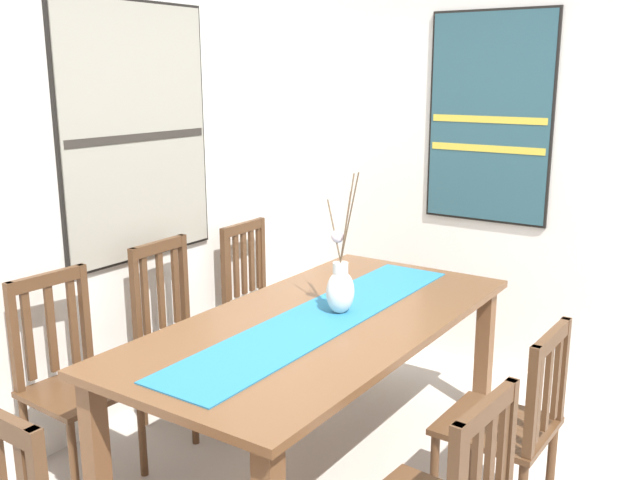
{
  "coord_description": "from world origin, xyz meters",
  "views": [
    {
      "loc": [
        -2.32,
        -1.02,
        1.83
      ],
      "look_at": [
        0.3,
        0.73,
        1.08
      ],
      "focal_mm": 39.05,
      "sensor_mm": 36.0,
      "label": 1
    }
  ],
  "objects_px": {
    "centerpiece_vase": "(340,287)",
    "chair_3": "(509,424)",
    "chair_1": "(181,332)",
    "chair_5": "(261,296)",
    "dining_table": "(323,337)",
    "chair_0": "(72,378)",
    "painting_on_back_wall": "(136,133)",
    "painting_on_side_wall": "(489,118)"
  },
  "relations": [
    {
      "from": "chair_0",
      "to": "painting_on_side_wall",
      "type": "xyz_separation_m",
      "value": [
        2.32,
        -1.03,
        1.08
      ]
    },
    {
      "from": "dining_table",
      "to": "chair_0",
      "type": "height_order",
      "value": "chair_0"
    },
    {
      "from": "chair_0",
      "to": "chair_1",
      "type": "bearing_deg",
      "value": -0.01
    },
    {
      "from": "chair_5",
      "to": "painting_on_side_wall",
      "type": "height_order",
      "value": "painting_on_side_wall"
    },
    {
      "from": "chair_3",
      "to": "painting_on_side_wall",
      "type": "bearing_deg",
      "value": 24.92
    },
    {
      "from": "chair_1",
      "to": "centerpiece_vase",
      "type": "bearing_deg",
      "value": -82.62
    },
    {
      "from": "chair_5",
      "to": "painting_on_back_wall",
      "type": "bearing_deg",
      "value": 161.11
    },
    {
      "from": "chair_0",
      "to": "painting_on_back_wall",
      "type": "xyz_separation_m",
      "value": [
        0.7,
        0.26,
        1.04
      ]
    },
    {
      "from": "chair_0",
      "to": "chair_3",
      "type": "height_order",
      "value": "chair_0"
    },
    {
      "from": "chair_3",
      "to": "painting_on_side_wall",
      "type": "xyz_separation_m",
      "value": [
        1.6,
        0.74,
        1.1
      ]
    },
    {
      "from": "dining_table",
      "to": "chair_1",
      "type": "xyz_separation_m",
      "value": [
        -0.02,
        0.89,
        -0.16
      ]
    },
    {
      "from": "chair_1",
      "to": "painting_on_back_wall",
      "type": "height_order",
      "value": "painting_on_back_wall"
    },
    {
      "from": "chair_1",
      "to": "chair_5",
      "type": "bearing_deg",
      "value": 1.96
    },
    {
      "from": "chair_0",
      "to": "chair_5",
      "type": "height_order",
      "value": "chair_0"
    },
    {
      "from": "dining_table",
      "to": "centerpiece_vase",
      "type": "relative_size",
      "value": 3.11
    },
    {
      "from": "chair_3",
      "to": "painting_on_side_wall",
      "type": "relative_size",
      "value": 0.7
    },
    {
      "from": "chair_1",
      "to": "chair_5",
      "type": "distance_m",
      "value": 0.71
    },
    {
      "from": "centerpiece_vase",
      "to": "chair_1",
      "type": "bearing_deg",
      "value": 97.38
    },
    {
      "from": "centerpiece_vase",
      "to": "chair_3",
      "type": "relative_size",
      "value": 0.75
    },
    {
      "from": "dining_table",
      "to": "centerpiece_vase",
      "type": "bearing_deg",
      "value": -16.13
    },
    {
      "from": "centerpiece_vase",
      "to": "chair_0",
      "type": "distance_m",
      "value": 1.28
    },
    {
      "from": "chair_1",
      "to": "painting_on_back_wall",
      "type": "relative_size",
      "value": 0.73
    },
    {
      "from": "centerpiece_vase",
      "to": "chair_1",
      "type": "distance_m",
      "value": 1.01
    },
    {
      "from": "dining_table",
      "to": "painting_on_side_wall",
      "type": "height_order",
      "value": "painting_on_side_wall"
    },
    {
      "from": "dining_table",
      "to": "painting_on_back_wall",
      "type": "height_order",
      "value": "painting_on_back_wall"
    },
    {
      "from": "chair_3",
      "to": "chair_5",
      "type": "xyz_separation_m",
      "value": [
        0.67,
        1.8,
        0.03
      ]
    },
    {
      "from": "chair_1",
      "to": "painting_on_back_wall",
      "type": "distance_m",
      "value": 1.07
    },
    {
      "from": "chair_0",
      "to": "chair_5",
      "type": "distance_m",
      "value": 1.4
    },
    {
      "from": "chair_1",
      "to": "painting_on_side_wall",
      "type": "height_order",
      "value": "painting_on_side_wall"
    },
    {
      "from": "centerpiece_vase",
      "to": "chair_3",
      "type": "bearing_deg",
      "value": -95.53
    },
    {
      "from": "chair_3",
      "to": "painting_on_side_wall",
      "type": "distance_m",
      "value": 2.07
    },
    {
      "from": "painting_on_back_wall",
      "to": "chair_1",
      "type": "bearing_deg",
      "value": -92.43
    },
    {
      "from": "centerpiece_vase",
      "to": "painting_on_side_wall",
      "type": "relative_size",
      "value": 0.52
    },
    {
      "from": "painting_on_back_wall",
      "to": "painting_on_side_wall",
      "type": "bearing_deg",
      "value": -38.64
    },
    {
      "from": "centerpiece_vase",
      "to": "painting_on_back_wall",
      "type": "height_order",
      "value": "painting_on_back_wall"
    },
    {
      "from": "painting_on_back_wall",
      "to": "chair_3",
      "type": "bearing_deg",
      "value": -89.27
    },
    {
      "from": "dining_table",
      "to": "chair_5",
      "type": "height_order",
      "value": "chair_5"
    },
    {
      "from": "dining_table",
      "to": "painting_on_back_wall",
      "type": "distance_m",
      "value": 1.45
    },
    {
      "from": "chair_5",
      "to": "chair_0",
      "type": "bearing_deg",
      "value": -179.01
    },
    {
      "from": "dining_table",
      "to": "centerpiece_vase",
      "type": "distance_m",
      "value": 0.24
    },
    {
      "from": "chair_5",
      "to": "painting_on_side_wall",
      "type": "bearing_deg",
      "value": -48.9
    },
    {
      "from": "dining_table",
      "to": "chair_3",
      "type": "xyz_separation_m",
      "value": [
        0.02,
        -0.88,
        -0.19
      ]
    }
  ]
}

